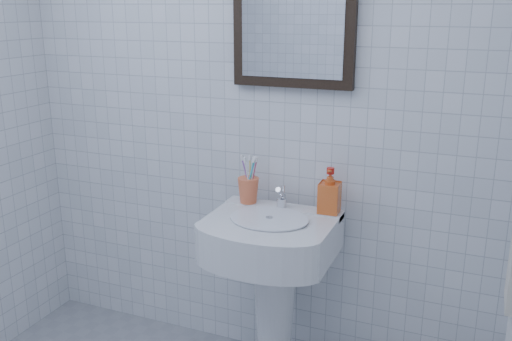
% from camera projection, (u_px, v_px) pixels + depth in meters
% --- Properties ---
extents(wall_back, '(2.20, 0.02, 2.50)m').
position_uv_depth(wall_back, '(254.00, 82.00, 2.37)').
color(wall_back, silver).
rests_on(wall_back, ground).
extents(washbasin, '(0.50, 0.36, 0.77)m').
position_uv_depth(washbasin, '(273.00, 271.00, 2.32)').
color(washbasin, white).
rests_on(washbasin, ground).
extents(faucet, '(0.04, 0.09, 0.10)m').
position_uv_depth(faucet, '(282.00, 199.00, 2.33)').
color(faucet, silver).
rests_on(faucet, washbasin).
extents(toothbrush_cup, '(0.11, 0.11, 0.11)m').
position_uv_depth(toothbrush_cup, '(248.00, 190.00, 2.39)').
color(toothbrush_cup, '#E6683E').
rests_on(toothbrush_cup, washbasin).
extents(soap_dispenser, '(0.09, 0.09, 0.18)m').
position_uv_depth(soap_dispenser, '(330.00, 190.00, 2.26)').
color(soap_dispenser, red).
rests_on(soap_dispenser, washbasin).
extents(wall_mirror, '(0.50, 0.04, 0.62)m').
position_uv_depth(wall_mirror, '(293.00, 7.00, 2.21)').
color(wall_mirror, black).
rests_on(wall_mirror, wall_back).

